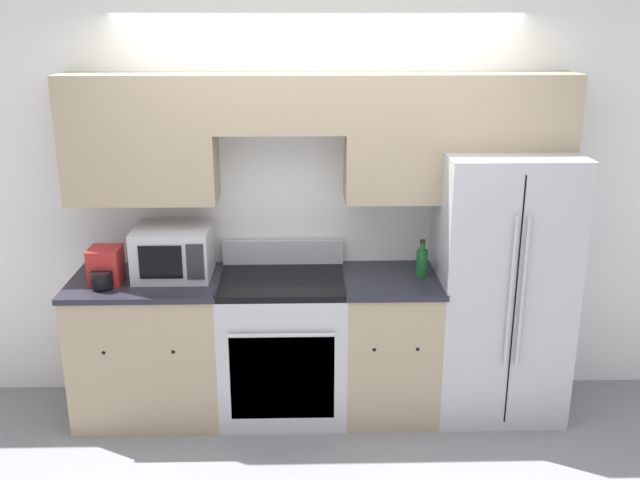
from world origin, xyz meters
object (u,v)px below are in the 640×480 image
(refrigerator, at_px, (498,283))
(oven_range, at_px, (283,344))
(microwave, at_px, (173,251))
(bottle, at_px, (422,262))

(refrigerator, bearing_deg, oven_range, -177.45)
(oven_range, distance_m, microwave, 0.92)
(bottle, bearing_deg, refrigerator, 4.30)
(microwave, bearing_deg, bottle, -1.96)
(refrigerator, distance_m, microwave, 2.07)
(oven_range, height_order, refrigerator, refrigerator)
(oven_range, height_order, bottle, bottle)
(refrigerator, xyz_separation_m, bottle, (-0.50, -0.04, 0.16))
(refrigerator, relative_size, microwave, 3.64)
(oven_range, relative_size, microwave, 2.30)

